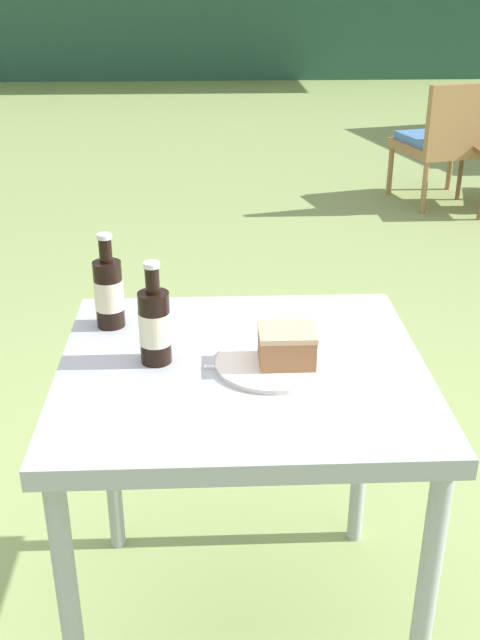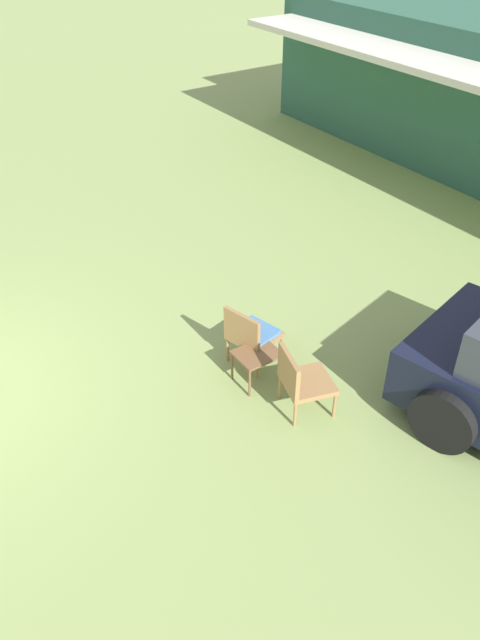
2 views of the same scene
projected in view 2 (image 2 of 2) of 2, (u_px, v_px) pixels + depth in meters
The scene contains 3 objects.
wicker_chair_cushioned at pixel (251, 333), 7.48m from camera, with size 0.64×0.64×0.80m.
wicker_chair_plain at pixel (301, 379), 6.81m from camera, with size 0.65×0.65×0.80m.
garden_side_table at pixel (257, 356), 7.24m from camera, with size 0.42×0.50×0.42m.
Camera 2 is at (6.38, 0.10, 4.97)m, focal length 35.00 mm.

